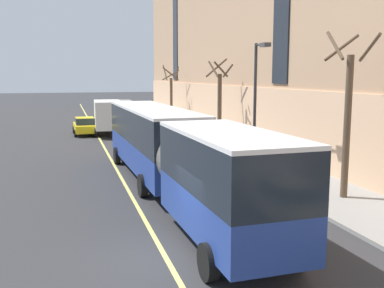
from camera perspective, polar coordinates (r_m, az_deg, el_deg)
The scene contains 11 objects.
ground_plane at distance 13.32m, azimuth -3.85°, elevation -14.36°, with size 260.00×260.00×0.00m, color #303033.
sidewalk at distance 19.30m, azimuth 19.88°, elevation -7.26°, with size 4.03×160.00×0.15m, color gray.
city_bus at distance 19.39m, azimuth -2.70°, elevation -0.55°, with size 3.32×19.55×3.61m.
parked_car_black_2 at distance 22.25m, azimuth 5.31°, elevation -2.82°, with size 1.97×4.49×1.56m.
box_truck at distance 40.13m, azimuth -10.68°, elevation 3.57°, with size 2.54×6.75×3.04m.
taxi_cab at distance 40.76m, azimuth -13.45°, elevation 2.24°, with size 2.08×4.34×1.56m.
street_tree_mid_block at distance 19.51m, azimuth 19.12°, elevation 3.50°, with size 1.81×1.79×6.86m.
street_tree_far_uptown at distance 33.76m, azimuth 3.51°, elevation 5.53°, with size 1.70×1.67×6.35m.
street_tree_far_downtown at distance 49.00m, azimuth -2.66°, elevation 6.44°, with size 2.18×2.22×6.20m.
street_lamp at distance 23.61m, azimuth 8.25°, elevation 6.33°, with size 0.36×1.48×6.70m.
lane_centerline at distance 16.10m, azimuth -5.64°, elevation -10.22°, with size 0.16×140.00×0.01m, color #E0D66B.
Camera 1 is at (-2.49, -12.00, 5.22)m, focal length 42.00 mm.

